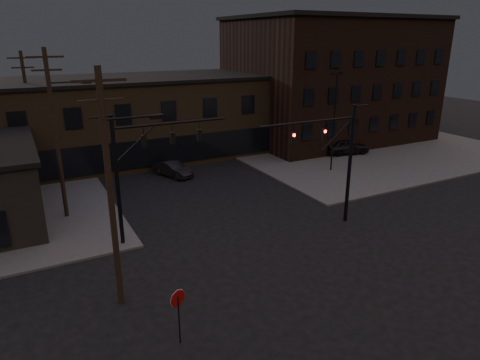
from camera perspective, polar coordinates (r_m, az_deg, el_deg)
name	(u,v)px	position (r m, az deg, el deg)	size (l,w,h in m)	color
ground	(308,273)	(23.82, 9.02, -12.15)	(140.00, 140.00, 0.00)	black
sidewalk_ne	(347,143)	(52.95, 14.06, 4.84)	(30.00, 30.00, 0.15)	#474744
building_row	(151,118)	(46.66, -11.78, 8.15)	(40.00, 12.00, 8.00)	#483A26
building_right	(329,81)	(54.84, 11.82, 12.81)	(22.00, 16.00, 14.00)	black
traffic_signal_near	(337,153)	(28.34, 12.83, 3.47)	(7.12, 0.24, 8.00)	black
traffic_signal_far	(138,163)	(25.87, -13.48, 2.18)	(7.12, 0.24, 8.00)	black
stop_sign	(178,304)	(18.09, -8.25, -16.06)	(0.72, 0.33, 2.48)	black
utility_pole_near	(111,186)	(19.47, -16.79, -0.84)	(3.70, 0.28, 11.00)	black
utility_pole_mid	(56,132)	(30.83, -23.27, 5.90)	(3.70, 0.28, 11.50)	black
utility_pole_far	(30,112)	(42.65, -26.24, 8.15)	(2.20, 0.28, 11.00)	black
lot_light_a	(335,113)	(40.16, 12.51, 8.67)	(1.50, 0.28, 9.14)	black
lot_light_b	(348,102)	(47.79, 14.23, 10.05)	(1.50, 0.28, 9.14)	black
parked_car_lot_a	(346,146)	(47.30, 13.99, 4.38)	(1.96, 4.88, 1.66)	black
parked_car_lot_b	(343,135)	(53.93, 13.59, 5.86)	(1.70, 4.18, 1.21)	#AEADB0
car_crossing	(172,169)	(39.39, -9.01, 1.48)	(1.46, 4.19, 1.38)	black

